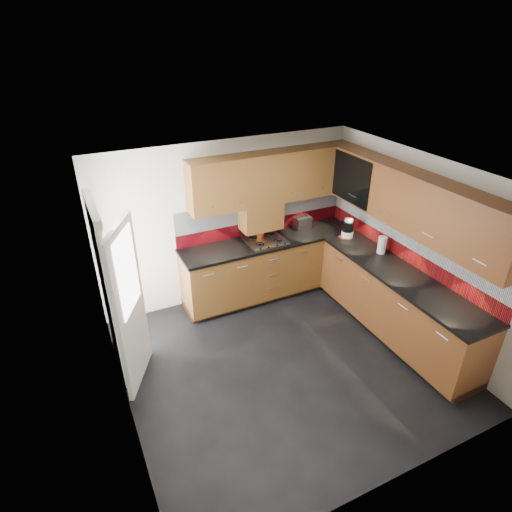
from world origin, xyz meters
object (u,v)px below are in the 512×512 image
utensil_pot (260,229)px  toaster (302,222)px  gas_hob (266,240)px  food_processor (348,229)px

utensil_pot → toaster: size_ratio=1.60×
gas_hob → food_processor: 1.23m
utensil_pot → toaster: bearing=-3.0°
toaster → gas_hob: bearing=-165.8°
gas_hob → utensil_pot: bearing=84.6°
food_processor → gas_hob: bearing=161.5°
gas_hob → food_processor: size_ratio=1.96×
gas_hob → toaster: size_ratio=2.19×
toaster → food_processor: bearing=-53.1°
utensil_pot → toaster: 0.71m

